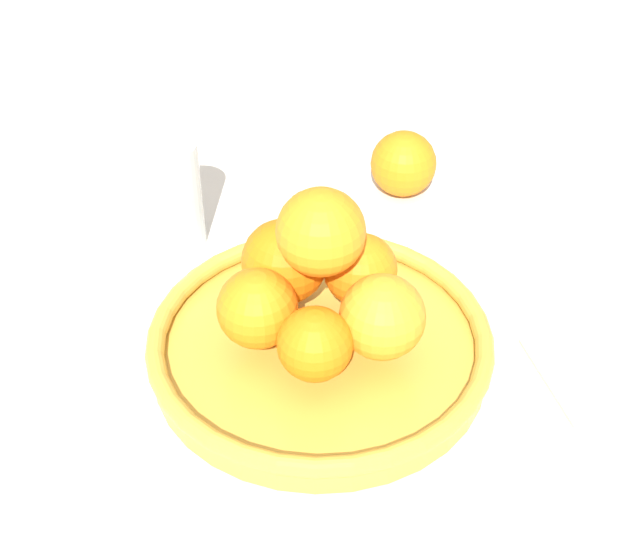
# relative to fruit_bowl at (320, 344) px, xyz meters

# --- Properties ---
(ground_plane) EXTENTS (4.00, 4.00, 0.00)m
(ground_plane) POSITION_rel_fruit_bowl_xyz_m (0.00, 0.00, -0.02)
(ground_plane) COLOR beige
(fruit_bowl) EXTENTS (0.33, 0.33, 0.04)m
(fruit_bowl) POSITION_rel_fruit_bowl_xyz_m (0.00, 0.00, 0.00)
(fruit_bowl) COLOR gold
(fruit_bowl) RESTS_ON ground_plane
(orange_pile) EXTENTS (0.20, 0.18, 0.14)m
(orange_pile) POSITION_rel_fruit_bowl_xyz_m (0.01, -0.00, 0.07)
(orange_pile) COLOR orange
(orange_pile) RESTS_ON fruit_bowl
(stray_orange) EXTENTS (0.08, 0.08, 0.08)m
(stray_orange) POSITION_rel_fruit_bowl_xyz_m (0.14, -0.27, 0.02)
(stray_orange) COLOR orange
(stray_orange) RESTS_ON ground_plane
(drinking_glass) EXTENTS (0.06, 0.06, 0.13)m
(drinking_glass) POSITION_rel_fruit_bowl_xyz_m (0.24, -0.01, 0.04)
(drinking_glass) COLOR silver
(drinking_glass) RESTS_ON ground_plane
(napkin_folded) EXTENTS (0.16, 0.16, 0.01)m
(napkin_folded) POSITION_rel_fruit_bowl_xyz_m (-0.20, -0.18, -0.01)
(napkin_folded) COLOR beige
(napkin_folded) RESTS_ON ground_plane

